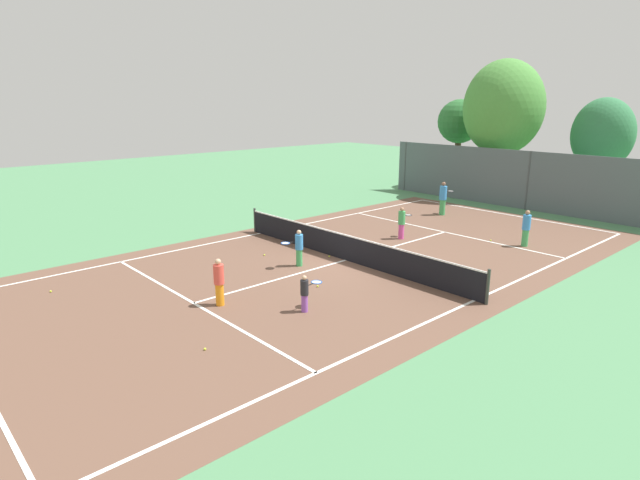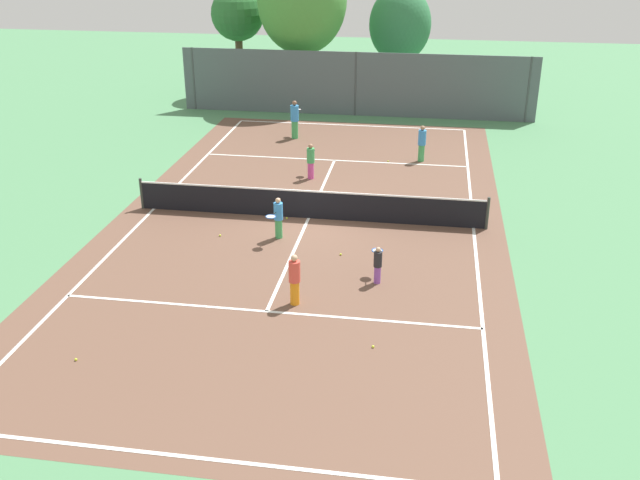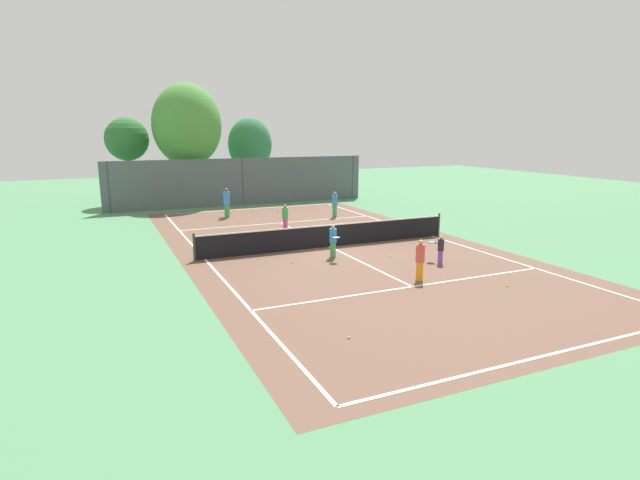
{
  "view_description": "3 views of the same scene",
  "coord_description": "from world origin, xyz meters",
  "views": [
    {
      "loc": [
        13.19,
        -13.25,
        5.86
      ],
      "look_at": [
        0.21,
        -1.51,
        1.11
      ],
      "focal_mm": 29.05,
      "sensor_mm": 36.0,
      "label": 1
    },
    {
      "loc": [
        3.89,
        -22.19,
        9.35
      ],
      "look_at": [
        0.89,
        -3.17,
        0.66
      ],
      "focal_mm": 40.36,
      "sensor_mm": 36.0,
      "label": 2
    },
    {
      "loc": [
        -9.26,
        -19.61,
        5.05
      ],
      "look_at": [
        -1.07,
        -1.35,
        0.67
      ],
      "focal_mm": 28.2,
      "sensor_mm": 36.0,
      "label": 3
    }
  ],
  "objects": [
    {
      "name": "player_4",
      "position": [
        -0.67,
        -1.76,
        0.7
      ],
      "size": [
        0.46,
        0.87,
        1.35
      ],
      "color": "#3FA559",
      "rests_on": "ground_plane"
    },
    {
      "name": "ground_plane",
      "position": [
        0.0,
        0.0,
        0.0
      ],
      "size": [
        80.0,
        80.0,
        0.0
      ],
      "primitive_type": "plane",
      "color": "#4C8456"
    },
    {
      "name": "tennis_ball_4",
      "position": [
        3.14,
        0.96,
        0.03
      ],
      "size": [
        0.07,
        0.07,
        0.07
      ],
      "primitive_type": "sphere",
      "color": "#CCE533",
      "rests_on": "ground_plane"
    },
    {
      "name": "tree_0",
      "position": [
        -3.14,
        16.37,
        5.39
      ],
      "size": [
        4.68,
        4.89,
        8.22
      ],
      "color": "brown",
      "rests_on": "ground_plane"
    },
    {
      "name": "player_3",
      "position": [
        0.65,
        -5.88,
        0.73
      ],
      "size": [
        0.31,
        0.31,
        1.43
      ],
      "color": "orange",
      "rests_on": "ground_plane"
    },
    {
      "name": "tennis_ball_6",
      "position": [
        -2.55,
        -1.94,
        0.03
      ],
      "size": [
        0.07,
        0.07,
        0.07
      ],
      "primitive_type": "sphere",
      "color": "#CCE533",
      "rests_on": "ground_plane"
    },
    {
      "name": "player_5",
      "position": [
        3.58,
        6.87,
        0.78
      ],
      "size": [
        0.32,
        0.32,
        1.52
      ],
      "color": "#3FA559",
      "rests_on": "ground_plane"
    },
    {
      "name": "tennis_net",
      "position": [
        0.0,
        0.0,
        0.51
      ],
      "size": [
        11.9,
        0.1,
        1.1
      ],
      "color": "#333833",
      "rests_on": "ground_plane"
    },
    {
      "name": "player_2",
      "position": [
        -0.61,
        4.01,
        0.73
      ],
      "size": [
        0.42,
        0.88,
        1.4
      ],
      "color": "#D14799",
      "rests_on": "ground_plane"
    },
    {
      "name": "tree_2",
      "position": [
        1.9,
        18.41,
        3.97
      ],
      "size": [
        3.37,
        2.99,
        6.01
      ],
      "color": "brown",
      "rests_on": "ground_plane"
    },
    {
      "name": "ball_crate",
      "position": [
        -0.29,
        0.86,
        0.18
      ],
      "size": [
        0.46,
        0.4,
        0.43
      ],
      "color": "red",
      "rests_on": "ground_plane"
    },
    {
      "name": "court_surface",
      "position": [
        0.0,
        0.0,
        0.0
      ],
      "size": [
        13.0,
        25.0,
        0.01
      ],
      "color": "brown",
      "rests_on": "ground_plane"
    },
    {
      "name": "tennis_ball_0",
      "position": [
        -3.84,
        -9.29,
        0.03
      ],
      "size": [
        0.07,
        0.07,
        0.07
      ],
      "primitive_type": "sphere",
      "color": "#CCE533",
      "rests_on": "ground_plane"
    },
    {
      "name": "player_0",
      "position": [
        -2.26,
        9.41,
        0.9
      ],
      "size": [
        0.43,
        0.95,
        1.75
      ],
      "color": "#3FA559",
      "rests_on": "ground_plane"
    },
    {
      "name": "tennis_ball_1",
      "position": [
        2.23,
        6.56,
        0.03
      ],
      "size": [
        0.07,
        0.07,
        0.07
      ],
      "primitive_type": "sphere",
      "color": "#CCE533",
      "rests_on": "ground_plane"
    },
    {
      "name": "tennis_ball_3",
      "position": [
        2.88,
        -7.68,
        0.03
      ],
      "size": [
        0.07,
        0.07,
        0.07
      ],
      "primitive_type": "sphere",
      "color": "#CCE533",
      "rests_on": "ground_plane"
    },
    {
      "name": "perimeter_fence",
      "position": [
        0.0,
        14.0,
        1.6
      ],
      "size": [
        18.0,
        0.12,
        3.2
      ],
      "color": "#515B60",
      "rests_on": "ground_plane"
    },
    {
      "name": "tennis_ball_5",
      "position": [
        -0.72,
        -0.18,
        0.03
      ],
      "size": [
        0.07,
        0.07,
        0.07
      ],
      "primitive_type": "sphere",
      "color": "#CCE533",
      "rests_on": "ground_plane"
    },
    {
      "name": "player_1",
      "position": [
        2.69,
        -4.31,
        0.58
      ],
      "size": [
        0.37,
        0.81,
        1.1
      ],
      "color": "purple",
      "rests_on": "ground_plane"
    },
    {
      "name": "tree_1",
      "position": [
        -7.0,
        17.71,
        4.39
      ],
      "size": [
        2.92,
        2.92,
        5.92
      ],
      "color": "brown",
      "rests_on": "ground_plane"
    },
    {
      "name": "tennis_ball_2",
      "position": [
        1.45,
        -2.74,
        0.03
      ],
      "size": [
        0.07,
        0.07,
        0.07
      ],
      "primitive_type": "sphere",
      "color": "#CCE533",
      "rests_on": "ground_plane"
    }
  ]
}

